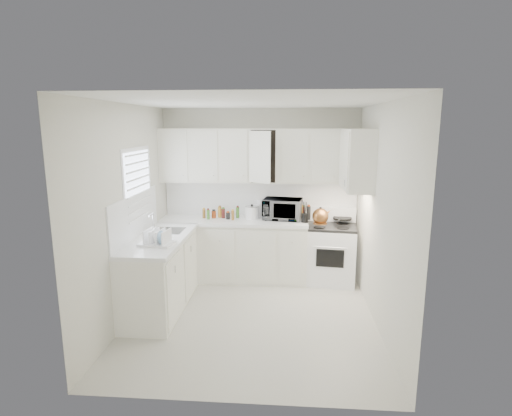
# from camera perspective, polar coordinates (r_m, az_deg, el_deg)

# --- Properties ---
(floor) EXTENTS (3.20, 3.20, 0.00)m
(floor) POSITION_cam_1_polar(r_m,az_deg,el_deg) (5.25, -0.59, -15.07)
(floor) COLOR beige
(floor) RESTS_ON ground
(ceiling) EXTENTS (3.20, 3.20, 0.00)m
(ceiling) POSITION_cam_1_polar(r_m,az_deg,el_deg) (4.70, -0.66, 14.60)
(ceiling) COLOR white
(ceiling) RESTS_ON ground
(wall_back) EXTENTS (3.00, 0.00, 3.00)m
(wall_back) POSITION_cam_1_polar(r_m,az_deg,el_deg) (6.38, 0.60, 2.04)
(wall_back) COLOR silver
(wall_back) RESTS_ON ground
(wall_front) EXTENTS (3.00, 0.00, 3.00)m
(wall_front) POSITION_cam_1_polar(r_m,az_deg,el_deg) (3.27, -3.03, -7.12)
(wall_front) COLOR silver
(wall_front) RESTS_ON ground
(wall_left) EXTENTS (0.00, 3.20, 3.20)m
(wall_left) POSITION_cam_1_polar(r_m,az_deg,el_deg) (5.16, -17.48, -0.75)
(wall_left) COLOR silver
(wall_left) RESTS_ON ground
(wall_right) EXTENTS (0.00, 3.20, 3.20)m
(wall_right) POSITION_cam_1_polar(r_m,az_deg,el_deg) (4.92, 17.08, -1.30)
(wall_right) COLOR silver
(wall_right) RESTS_ON ground
(window_blinds) EXTENTS (0.06, 0.96, 1.06)m
(window_blinds) POSITION_cam_1_polar(r_m,az_deg,el_deg) (5.43, -16.09, 2.61)
(window_blinds) COLOR white
(window_blinds) RESTS_ON wall_left
(lower_cabinets_back) EXTENTS (2.22, 0.60, 0.90)m
(lower_cabinets_back) POSITION_cam_1_polar(r_m,az_deg,el_deg) (6.32, -3.14, -5.99)
(lower_cabinets_back) COLOR silver
(lower_cabinets_back) RESTS_ON floor
(lower_cabinets_left) EXTENTS (0.60, 1.60, 0.90)m
(lower_cabinets_left) POSITION_cam_1_polar(r_m,az_deg,el_deg) (5.47, -13.21, -9.10)
(lower_cabinets_left) COLOR silver
(lower_cabinets_left) RESTS_ON floor
(countertop_back) EXTENTS (2.24, 0.64, 0.05)m
(countertop_back) POSITION_cam_1_polar(r_m,az_deg,el_deg) (6.18, -3.20, -1.82)
(countertop_back) COLOR white
(countertop_back) RESTS_ON lower_cabinets_back
(countertop_left) EXTENTS (0.64, 1.62, 0.05)m
(countertop_left) POSITION_cam_1_polar(r_m,az_deg,el_deg) (5.32, -13.33, -4.31)
(countertop_left) COLOR white
(countertop_left) RESTS_ON lower_cabinets_left
(backsplash_back) EXTENTS (2.98, 0.02, 0.55)m
(backsplash_back) POSITION_cam_1_polar(r_m,az_deg,el_deg) (6.38, 0.60, 1.36)
(backsplash_back) COLOR white
(backsplash_back) RESTS_ON wall_back
(backsplash_left) EXTENTS (0.02, 1.60, 0.55)m
(backsplash_left) POSITION_cam_1_polar(r_m,az_deg,el_deg) (5.35, -16.55, -1.09)
(backsplash_left) COLOR white
(backsplash_left) RESTS_ON wall_left
(upper_cabinets_back) EXTENTS (3.00, 0.33, 0.80)m
(upper_cabinets_back) POSITION_cam_1_polar(r_m,az_deg,el_deg) (6.18, 0.51, 3.62)
(upper_cabinets_back) COLOR silver
(upper_cabinets_back) RESTS_ON wall_back
(upper_cabinets_right) EXTENTS (0.33, 0.90, 0.80)m
(upper_cabinets_right) POSITION_cam_1_polar(r_m,az_deg,el_deg) (5.64, 13.76, 2.53)
(upper_cabinets_right) COLOR silver
(upper_cabinets_right) RESTS_ON wall_right
(sink) EXTENTS (0.42, 0.38, 0.30)m
(sink) POSITION_cam_1_polar(r_m,az_deg,el_deg) (5.61, -12.34, -1.93)
(sink) COLOR gray
(sink) RESTS_ON countertop_left
(stove) EXTENTS (0.80, 0.69, 1.13)m
(stove) POSITION_cam_1_polar(r_m,az_deg,el_deg) (6.25, 10.39, -5.26)
(stove) COLOR white
(stove) RESTS_ON floor
(tea_kettle) EXTENTS (0.36, 0.34, 0.27)m
(tea_kettle) POSITION_cam_1_polar(r_m,az_deg,el_deg) (5.96, 9.00, -0.98)
(tea_kettle) COLOR #9B5D2A
(tea_kettle) RESTS_ON stove
(frying_pan) EXTENTS (0.45, 0.55, 0.04)m
(frying_pan) POSITION_cam_1_polar(r_m,az_deg,el_deg) (6.33, 11.99, -1.36)
(frying_pan) COLOR black
(frying_pan) RESTS_ON stove
(microwave) EXTENTS (0.61, 0.39, 0.38)m
(microwave) POSITION_cam_1_polar(r_m,az_deg,el_deg) (6.16, 3.72, 0.18)
(microwave) COLOR gray
(microwave) RESTS_ON countertop_back
(rice_cooker) EXTENTS (0.24, 0.24, 0.22)m
(rice_cooker) POSITION_cam_1_polar(r_m,az_deg,el_deg) (6.21, -0.57, -0.47)
(rice_cooker) COLOR white
(rice_cooker) RESTS_ON countertop_back
(paper_towel) EXTENTS (0.12, 0.12, 0.27)m
(paper_towel) POSITION_cam_1_polar(r_m,az_deg,el_deg) (6.34, 0.65, 0.00)
(paper_towel) COLOR white
(paper_towel) RESTS_ON countertop_back
(utensil_crock) EXTENTS (0.13, 0.13, 0.32)m
(utensil_crock) POSITION_cam_1_polar(r_m,az_deg,el_deg) (5.98, 6.85, -0.54)
(utensil_crock) COLOR black
(utensil_crock) RESTS_ON countertop_back
(dish_rack) EXTENTS (0.42, 0.34, 0.21)m
(dish_rack) POSITION_cam_1_polar(r_m,az_deg,el_deg) (4.98, -13.72, -3.83)
(dish_rack) COLOR white
(dish_rack) RESTS_ON countertop_left
(spice_left_0) EXTENTS (0.06, 0.06, 0.13)m
(spice_left_0) POSITION_cam_1_polar(r_m,az_deg,el_deg) (6.36, -7.17, -0.68)
(spice_left_0) COLOR brown
(spice_left_0) RESTS_ON countertop_back
(spice_left_1) EXTENTS (0.06, 0.06, 0.13)m
(spice_left_1) POSITION_cam_1_polar(r_m,az_deg,el_deg) (6.26, -6.66, -0.86)
(spice_left_1) COLOR #3F7527
(spice_left_1) RESTS_ON countertop_back
(spice_left_2) EXTENTS (0.06, 0.06, 0.13)m
(spice_left_2) POSITION_cam_1_polar(r_m,az_deg,el_deg) (6.34, -5.84, -0.70)
(spice_left_2) COLOR #AB4016
(spice_left_2) RESTS_ON countertop_back
(spice_left_3) EXTENTS (0.06, 0.06, 0.13)m
(spice_left_3) POSITION_cam_1_polar(r_m,az_deg,el_deg) (6.24, -5.30, -0.89)
(spice_left_3) COLOR gold
(spice_left_3) RESTS_ON countertop_back
(spice_left_4) EXTENTS (0.06, 0.06, 0.13)m
(spice_left_4) POSITION_cam_1_polar(r_m,az_deg,el_deg) (6.31, -4.50, -0.72)
(spice_left_4) COLOR #591D19
(spice_left_4) RESTS_ON countertop_back
(spice_left_5) EXTENTS (0.06, 0.06, 0.13)m
(spice_left_5) POSITION_cam_1_polar(r_m,az_deg,el_deg) (6.21, -3.94, -0.91)
(spice_left_5) COLOR black
(spice_left_5) RESTS_ON countertop_back
(spice_left_6) EXTENTS (0.06, 0.06, 0.13)m
(spice_left_6) POSITION_cam_1_polar(r_m,az_deg,el_deg) (6.29, -3.14, -0.75)
(spice_left_6) COLOR brown
(spice_left_6) RESTS_ON countertop_back
(spice_left_7) EXTENTS (0.06, 0.06, 0.13)m
(spice_left_7) POSITION_cam_1_polar(r_m,az_deg,el_deg) (6.19, -2.56, -0.93)
(spice_left_7) COLOR #3F7527
(spice_left_7) RESTS_ON countertop_back
(sauce_right_0) EXTENTS (0.06, 0.06, 0.19)m
(sauce_right_0) POSITION_cam_1_polar(r_m,az_deg,el_deg) (6.27, 5.81, -0.54)
(sauce_right_0) COLOR #AB4016
(sauce_right_0) RESTS_ON countertop_back
(sauce_right_1) EXTENTS (0.06, 0.06, 0.19)m
(sauce_right_1) POSITION_cam_1_polar(r_m,az_deg,el_deg) (6.22, 6.33, -0.66)
(sauce_right_1) COLOR gold
(sauce_right_1) RESTS_ON countertop_back
(sauce_right_2) EXTENTS (0.06, 0.06, 0.19)m
(sauce_right_2) POSITION_cam_1_polar(r_m,az_deg,el_deg) (6.28, 6.81, -0.56)
(sauce_right_2) COLOR #591D19
(sauce_right_2) RESTS_ON countertop_back
(sauce_right_3) EXTENTS (0.06, 0.06, 0.19)m
(sauce_right_3) POSITION_cam_1_polar(r_m,az_deg,el_deg) (6.22, 7.34, -0.68)
(sauce_right_3) COLOR black
(sauce_right_3) RESTS_ON countertop_back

